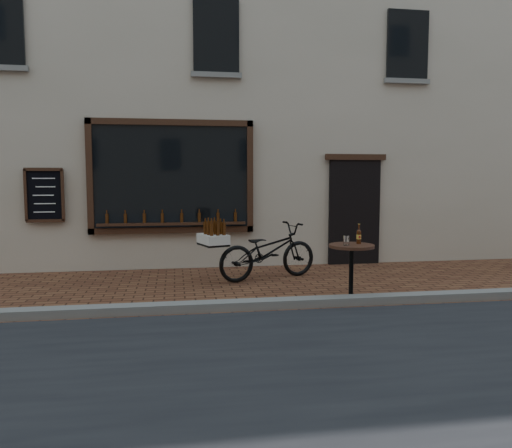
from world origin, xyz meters
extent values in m
plane|color=#522B1A|center=(0.00, 0.00, 0.00)|extent=(90.00, 90.00, 0.00)
cube|color=slate|center=(0.00, 0.20, 0.06)|extent=(90.00, 0.25, 0.12)
cube|color=#C0AE97|center=(0.00, 6.50, 5.00)|extent=(28.00, 6.00, 10.00)
cube|color=black|center=(-1.90, 3.45, 1.85)|extent=(3.00, 0.06, 2.00)
cube|color=black|center=(-1.90, 3.43, 2.91)|extent=(3.24, 0.10, 0.12)
cube|color=black|center=(-1.90, 3.43, 0.79)|extent=(3.24, 0.10, 0.12)
cube|color=black|center=(-3.46, 3.43, 1.85)|extent=(0.12, 0.10, 2.24)
cube|color=black|center=(-0.34, 3.43, 1.85)|extent=(0.12, 0.10, 2.24)
cube|color=black|center=(-1.90, 3.38, 0.92)|extent=(2.90, 0.16, 0.05)
cube|color=black|center=(1.90, 3.46, 1.10)|extent=(1.10, 0.10, 2.20)
cube|color=black|center=(1.90, 3.43, 2.26)|extent=(1.30, 0.10, 0.12)
cube|color=black|center=(-4.30, 3.44, 1.50)|extent=(0.62, 0.04, 0.92)
cylinder|color=#3D1C07|center=(-3.15, 3.38, 1.04)|extent=(0.06, 0.06, 0.19)
cylinder|color=#3D1C07|center=(-2.79, 3.38, 1.04)|extent=(0.06, 0.06, 0.19)
cylinder|color=#3D1C07|center=(-2.44, 3.38, 1.04)|extent=(0.06, 0.06, 0.19)
cylinder|color=#3D1C07|center=(-2.08, 3.38, 1.04)|extent=(0.06, 0.06, 0.19)
cylinder|color=#3D1C07|center=(-1.72, 3.38, 1.04)|extent=(0.06, 0.06, 0.19)
cylinder|color=#3D1C07|center=(-1.36, 3.38, 1.04)|extent=(0.06, 0.06, 0.19)
cylinder|color=#3D1C07|center=(-1.01, 3.38, 1.04)|extent=(0.06, 0.06, 0.19)
cylinder|color=#3D1C07|center=(-0.65, 3.38, 1.04)|extent=(0.06, 0.06, 0.19)
cube|color=black|center=(-1.00, 3.46, 4.60)|extent=(0.90, 0.06, 1.40)
cube|color=black|center=(3.00, 3.46, 4.60)|extent=(0.90, 0.06, 1.40)
imported|color=black|center=(-0.20, 2.18, 0.51)|extent=(2.05, 1.27, 1.02)
cube|color=black|center=(-1.22, 1.83, 0.70)|extent=(0.54, 0.64, 0.03)
cube|color=beige|center=(-1.22, 1.83, 0.80)|extent=(0.55, 0.66, 0.16)
cylinder|color=#3D1C07|center=(-1.04, 1.67, 0.98)|extent=(0.06, 0.06, 0.21)
cylinder|color=#3D1C07|center=(-1.15, 1.64, 0.98)|extent=(0.06, 0.06, 0.21)
cylinder|color=#3D1C07|center=(-1.26, 1.60, 0.98)|extent=(0.06, 0.06, 0.21)
cylinder|color=#3D1C07|center=(-1.09, 1.80, 0.98)|extent=(0.06, 0.06, 0.21)
cylinder|color=#3D1C07|center=(-1.19, 1.76, 0.98)|extent=(0.06, 0.06, 0.21)
cylinder|color=#3D1C07|center=(-1.30, 1.73, 0.98)|extent=(0.06, 0.06, 0.21)
cylinder|color=#3D1C07|center=(-1.13, 1.93, 0.98)|extent=(0.06, 0.06, 0.21)
cylinder|color=#3D1C07|center=(-1.24, 1.89, 0.98)|extent=(0.06, 0.06, 0.21)
cylinder|color=#3D1C07|center=(-1.34, 1.86, 0.98)|extent=(0.06, 0.06, 0.21)
cylinder|color=#3D1C07|center=(-1.17, 2.06, 0.98)|extent=(0.06, 0.06, 0.21)
cylinder|color=#3D1C07|center=(-1.28, 2.02, 0.98)|extent=(0.06, 0.06, 0.21)
cylinder|color=black|center=(0.71, 0.35, 0.02)|extent=(0.49, 0.49, 0.03)
cylinder|color=black|center=(0.71, 0.35, 0.42)|extent=(0.07, 0.07, 0.78)
cylinder|color=#321A10|center=(0.71, 0.35, 0.83)|extent=(0.67, 0.67, 0.04)
cylinder|color=gold|center=(0.84, 0.42, 0.96)|extent=(0.07, 0.07, 0.07)
cylinder|color=white|center=(0.60, 0.27, 0.93)|extent=(0.09, 0.09, 0.14)
camera|label=1|loc=(-1.85, -6.59, 1.85)|focal=35.00mm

